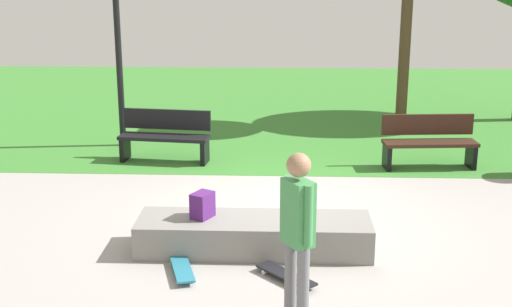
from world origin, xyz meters
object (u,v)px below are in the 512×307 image
at_px(skater_performing_trick, 298,227).
at_px(skateboard_spare, 182,268).
at_px(skateboard_by_ledge, 286,275).
at_px(lamp_post, 116,14).
at_px(concrete_ledge, 254,235).
at_px(park_bench_by_oak, 165,135).
at_px(park_bench_far_left, 429,140).
at_px(backpack_on_ledge, 202,205).

xyz_separation_m(skater_performing_trick, skateboard_spare, (-1.29, 1.10, -0.97)).
relative_size(skateboard_by_ledge, lamp_post, 0.17).
relative_size(skateboard_spare, lamp_post, 0.20).
bearing_deg(skater_performing_trick, lamp_post, 115.94).
relative_size(concrete_ledge, skater_performing_trick, 1.63).
bearing_deg(skateboard_spare, lamp_post, 109.37).
bearing_deg(park_bench_by_oak, skateboard_spare, -78.18).
height_order(skateboard_by_ledge, park_bench_by_oak, park_bench_by_oak).
bearing_deg(skateboard_spare, skater_performing_trick, -40.46).
bearing_deg(lamp_post, park_bench_far_left, -12.42).
distance_m(skateboard_by_ledge, lamp_post, 7.01).
distance_m(park_bench_far_left, park_bench_by_oak, 4.63).
xyz_separation_m(skateboard_by_ledge, park_bench_far_left, (2.47, 4.51, 0.42)).
bearing_deg(skater_performing_trick, park_bench_far_left, 66.51).
distance_m(skateboard_by_ledge, skateboard_spare, 1.21).
height_order(concrete_ledge, backpack_on_ledge, backpack_on_ledge).
bearing_deg(lamp_post, backpack_on_ledge, -66.46).
distance_m(skater_performing_trick, skateboard_by_ledge, 1.36).
xyz_separation_m(skater_performing_trick, park_bench_far_left, (2.37, 5.46, -0.55)).
bearing_deg(park_bench_far_left, lamp_post, 167.58).
distance_m(concrete_ledge, park_bench_by_oak, 4.29).
distance_m(skateboard_spare, lamp_post, 6.43).
bearing_deg(park_bench_far_left, concrete_ledge, -127.80).
bearing_deg(skateboard_by_ledge, skateboard_spare, 172.92).
xyz_separation_m(backpack_on_ledge, park_bench_far_left, (3.50, 3.66, -0.09)).
bearing_deg(skateboard_by_ledge, park_bench_far_left, 61.28).
relative_size(concrete_ledge, lamp_post, 0.69).
distance_m(skater_performing_trick, park_bench_far_left, 5.98).
distance_m(park_bench_far_left, lamp_post, 6.12).
bearing_deg(skateboard_spare, concrete_ledge, 39.72).
relative_size(concrete_ledge, skateboard_spare, 3.48).
height_order(backpack_on_ledge, skater_performing_trick, skater_performing_trick).
bearing_deg(skater_performing_trick, concrete_ledge, 105.53).
bearing_deg(park_bench_by_oak, backpack_on_ledge, -73.81).
distance_m(skateboard_spare, park_bench_far_left, 5.71).
bearing_deg(backpack_on_ledge, concrete_ledge, 115.17).
bearing_deg(backpack_on_ledge, skater_performing_trick, 60.06).
relative_size(backpack_on_ledge, park_bench_far_left, 0.20).
height_order(skater_performing_trick, skateboard_by_ledge, skater_performing_trick).
distance_m(backpack_on_ledge, skateboard_spare, 0.88).
distance_m(concrete_ledge, backpack_on_ledge, 0.73).
height_order(concrete_ledge, skateboard_spare, concrete_ledge).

